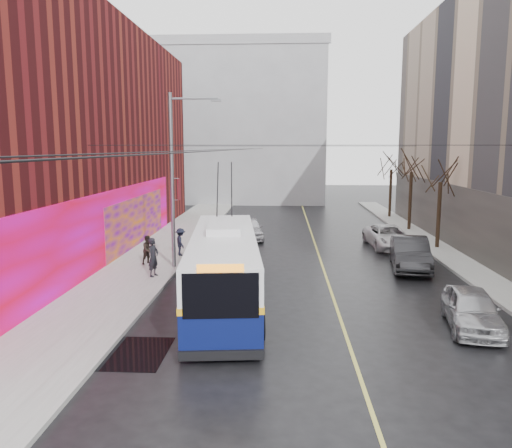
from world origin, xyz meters
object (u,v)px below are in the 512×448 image
Objects in this scene: parked_car_a at (472,309)px; pedestrian_c at (181,242)px; trolleybus at (224,267)px; parked_car_c at (389,237)px; streetlight_pole at (175,176)px; tree_near at (441,169)px; tree_far at (392,161)px; pedestrian_b at (148,250)px; pedestrian_a at (153,257)px; parked_car_b at (410,253)px; tree_mid at (412,162)px; following_car at (249,228)px.

pedestrian_c is (-12.46, 10.70, 0.23)m from parked_car_a.
trolleybus reaches higher than parked_car_c.
streetlight_pole reaches higher than trolleybus.
tree_near is 14.00m from tree_far.
pedestrian_b reaches higher than parked_car_c.
pedestrian_a is at bearing -125.81° from tree_far.
tree_near is 7.36m from parked_car_b.
tree_mid is 19.09m from pedestrian_c.
parked_car_a is (8.98, -2.28, -0.84)m from trolleybus.
following_car is at bearing 70.41° from streetlight_pole.
trolleybus is at bearing -136.31° from parked_car_b.
pedestrian_c reaches higher than parked_car_b.
parked_car_b is at bearing -98.86° from tree_far.
pedestrian_a is at bearing 164.03° from parked_car_a.
pedestrian_c is at bearing -146.46° from tree_mid.
parked_car_c is (0.10, 14.29, 0.00)m from parked_car_a.
following_car reaches higher than parked_car_c.
streetlight_pole is 1.41× the size of tree_near.
tree_near is at bearing 38.42° from trolleybus.
following_car is (-8.96, 8.19, -0.09)m from parked_car_b.
streetlight_pole is 7.28m from trolleybus.
tree_mid is 21.34m from pedestrian_b.
following_car is (0.04, 14.58, -0.80)m from trolleybus.
pedestrian_b is (-13.76, 8.53, 0.21)m from parked_car_a.
tree_mid reaches higher than tree_far.
parked_car_b is 5.62m from parked_car_c.
following_car is at bearing 126.98° from parked_car_a.
trolleybus is 2.71× the size of following_car.
tree_far reaches higher than pedestrian_b.
parked_car_a is at bearing -154.12° from pedestrian_c.
pedestrian_c is at bearing 97.55° from streetlight_pole.
pedestrian_c reaches higher than pedestrian_b.
pedestrian_b is at bearing -161.59° from parked_car_c.
streetlight_pole reaches higher than following_car.
parked_car_b is (-3.01, -19.30, -4.30)m from tree_far.
parked_car_c is (-2.94, -6.68, -4.54)m from tree_mid.
trolleybus reaches higher than following_car.
streetlight_pole reaches higher than pedestrian_c.
pedestrian_c reaches higher than parked_car_c.
tree_far is (0.00, 14.00, 0.17)m from tree_near.
pedestrian_a reaches higher than following_car.
tree_near reaches higher than trolleybus.
tree_mid is 8.60m from parked_car_c.
pedestrian_a is at bearing -159.88° from parked_car_b.
tree_near reaches higher than parked_car_a.
following_car is 2.34× the size of pedestrian_a.
trolleybus is at bearing -131.24° from parked_car_c.
following_car is at bearing 166.42° from tree_near.
parked_car_b is at bearing -119.60° from tree_near.
pedestrian_c is (-12.56, -3.59, 0.23)m from parked_car_c.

